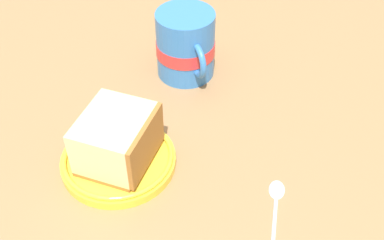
{
  "coord_description": "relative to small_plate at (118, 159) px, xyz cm",
  "views": [
    {
      "loc": [
        -31.25,
        -32.79,
        46.82
      ],
      "look_at": [
        7.06,
        -5.91,
        3.0
      ],
      "focal_mm": 45.12,
      "sensor_mm": 36.0,
      "label": 1
    }
  ],
  "objects": [
    {
      "name": "ground_plane",
      "position": [
        2.54,
        1.1,
        -2.75
      ],
      "size": [
        139.58,
        139.58,
        3.73
      ],
      "primitive_type": "cube",
      "color": "#936D47"
    },
    {
      "name": "teaspoon",
      "position": [
        5.62,
        -19.79,
        -0.54
      ],
      "size": [
        13.19,
        6.92,
        0.8
      ],
      "color": "silver",
      "rests_on": "ground_plane"
    },
    {
      "name": "cake_slice",
      "position": [
        0.07,
        -0.27,
        3.71
      ],
      "size": [
        11.23,
        10.51,
        6.77
      ],
      "color": "#9E662D",
      "rests_on": "small_plate"
    },
    {
      "name": "small_plate",
      "position": [
        0.0,
        0.0,
        0.0
      ],
      "size": [
        14.74,
        14.74,
        1.8
      ],
      "color": "yellow",
      "rests_on": "ground_plane"
    },
    {
      "name": "tea_mug",
      "position": [
        20.84,
        4.23,
        4.31
      ],
      "size": [
        9.05,
        10.86,
        10.46
      ],
      "color": "#3372BF",
      "rests_on": "ground_plane"
    }
  ]
}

